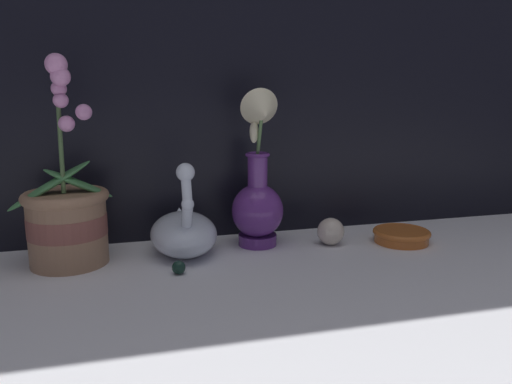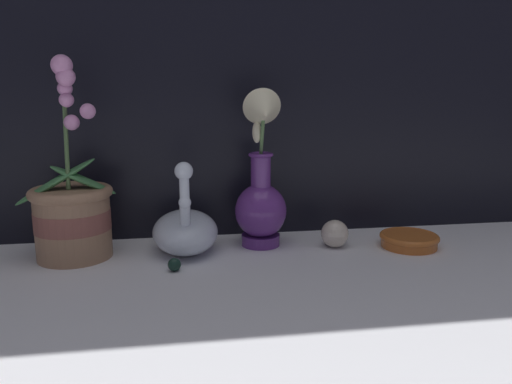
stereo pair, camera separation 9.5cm
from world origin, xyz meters
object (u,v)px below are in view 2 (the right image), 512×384
Objects in this scene: blue_vase at (261,194)px; glass_sphere at (335,234)px; swan_figurine at (185,229)px; amber_dish at (409,239)px; orchid_potted_plant at (72,212)px.

blue_vase reaches higher than glass_sphere.
glass_sphere is at bearing -3.57° from swan_figurine.
glass_sphere is 0.47× the size of amber_dish.
blue_vase is at bearing 169.61° from amber_dish.
glass_sphere is at bearing 171.22° from amber_dish.
orchid_potted_plant is 0.37m from blue_vase.
orchid_potted_plant reaches higher than glass_sphere.
amber_dish is at bearing -5.32° from swan_figurine.
glass_sphere is (0.15, -0.03, -0.08)m from blue_vase.
amber_dish is at bearing -8.78° from glass_sphere.
glass_sphere is 0.15m from amber_dish.
swan_figurine is 3.43× the size of glass_sphere.
orchid_potted_plant is 6.70× the size of glass_sphere.
blue_vase is 2.68× the size of amber_dish.
blue_vase reaches higher than amber_dish.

